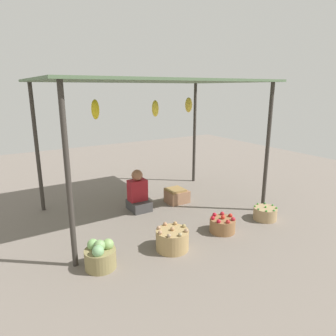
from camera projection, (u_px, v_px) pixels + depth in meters
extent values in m
plane|color=slate|center=(153.00, 210.00, 5.82)|extent=(14.00, 14.00, 0.00)
cylinder|color=#38332D|center=(68.00, 180.00, 3.71)|extent=(0.07, 0.07, 2.35)
cylinder|color=#38332D|center=(267.00, 149.00, 5.51)|extent=(0.07, 0.07, 2.35)
cylinder|color=#38332D|center=(37.00, 149.00, 5.52)|extent=(0.07, 0.07, 2.35)
cylinder|color=#38332D|center=(194.00, 134.00, 7.32)|extent=(0.07, 0.07, 2.35)
cube|color=#556F4D|center=(151.00, 81.00, 5.21)|extent=(3.84, 2.51, 0.04)
ellipsoid|color=yellow|center=(95.00, 109.00, 4.91)|extent=(0.13, 0.13, 0.32)
ellipsoid|color=yellow|center=(155.00, 108.00, 5.12)|extent=(0.11, 0.11, 0.27)
ellipsoid|color=yellow|center=(189.00, 105.00, 6.15)|extent=(0.14, 0.14, 0.30)
cube|color=#3F3D3D|center=(139.00, 205.00, 5.80)|extent=(0.36, 0.44, 0.18)
cube|color=maroon|center=(137.00, 190.00, 5.77)|extent=(0.34, 0.22, 0.40)
sphere|color=#986144|center=(137.00, 175.00, 5.69)|extent=(0.21, 0.21, 0.21)
cylinder|color=olive|center=(100.00, 259.00, 3.93)|extent=(0.40, 0.40, 0.25)
sphere|color=#7BA364|center=(100.00, 246.00, 3.88)|extent=(0.15, 0.15, 0.15)
sphere|color=#80A75D|center=(108.00, 244.00, 3.94)|extent=(0.15, 0.15, 0.15)
sphere|color=#7DB165|center=(93.00, 245.00, 3.93)|extent=(0.15, 0.15, 0.15)
sphere|color=#75A76E|center=(98.00, 251.00, 3.77)|extent=(0.15, 0.15, 0.15)
cylinder|color=tan|center=(172.00, 240.00, 4.37)|extent=(0.47, 0.47, 0.29)
sphere|color=#A67B52|center=(172.00, 229.00, 4.33)|extent=(0.06, 0.06, 0.06)
sphere|color=#978552|center=(184.00, 226.00, 4.43)|extent=(0.06, 0.06, 0.06)
sphere|color=#A77F4E|center=(175.00, 223.00, 4.52)|extent=(0.06, 0.06, 0.06)
sphere|color=#A77655|center=(165.00, 224.00, 4.50)|extent=(0.06, 0.06, 0.06)
sphere|color=#A17C5F|center=(159.00, 228.00, 4.38)|extent=(0.06, 0.06, 0.06)
sphere|color=#A57C5C|center=(160.00, 233.00, 4.23)|extent=(0.06, 0.06, 0.06)
sphere|color=#987E60|center=(169.00, 236.00, 4.14)|extent=(0.06, 0.06, 0.06)
sphere|color=#998960|center=(180.00, 235.00, 4.17)|extent=(0.06, 0.06, 0.06)
sphere|color=#9B795B|center=(186.00, 231.00, 4.29)|extent=(0.06, 0.06, 0.06)
cylinder|color=olive|center=(222.00, 225.00, 4.91)|extent=(0.41, 0.41, 0.22)
sphere|color=red|center=(223.00, 217.00, 4.88)|extent=(0.07, 0.07, 0.07)
sphere|color=red|center=(230.00, 215.00, 4.96)|extent=(0.07, 0.07, 0.07)
sphere|color=#AD2029|center=(222.00, 214.00, 5.04)|extent=(0.07, 0.07, 0.07)
sphere|color=#AE1525|center=(214.00, 215.00, 4.99)|extent=(0.07, 0.07, 0.07)
sphere|color=#B61523|center=(213.00, 218.00, 4.86)|extent=(0.07, 0.07, 0.07)
sphere|color=red|center=(219.00, 221.00, 4.75)|extent=(0.07, 0.07, 0.07)
sphere|color=#AE2624|center=(228.00, 222.00, 4.73)|extent=(0.07, 0.07, 0.07)
sphere|color=#AD212D|center=(233.00, 219.00, 4.83)|extent=(0.07, 0.07, 0.07)
cylinder|color=tan|center=(265.00, 213.00, 5.38)|extent=(0.41, 0.41, 0.22)
sphere|color=#389128|center=(266.00, 207.00, 5.35)|extent=(0.04, 0.04, 0.04)
sphere|color=#3B9035|center=(273.00, 205.00, 5.44)|extent=(0.04, 0.04, 0.04)
sphere|color=#377F36|center=(265.00, 203.00, 5.52)|extent=(0.04, 0.04, 0.04)
sphere|color=#418A35|center=(258.00, 204.00, 5.50)|extent=(0.04, 0.04, 0.04)
sphere|color=#36892E|center=(255.00, 206.00, 5.39)|extent=(0.04, 0.04, 0.04)
sphere|color=#3F8532|center=(258.00, 209.00, 5.26)|extent=(0.04, 0.04, 0.04)
sphere|color=#2F8D26|center=(266.00, 211.00, 5.18)|extent=(0.04, 0.04, 0.04)
sphere|color=green|center=(274.00, 211.00, 5.20)|extent=(0.04, 0.04, 0.04)
sphere|color=#3C9328|center=(276.00, 208.00, 5.31)|extent=(0.04, 0.04, 0.04)
cube|color=olive|center=(175.00, 196.00, 6.17)|extent=(0.34, 0.34, 0.29)
cube|color=#986D50|center=(177.00, 197.00, 6.17)|extent=(0.42, 0.33, 0.25)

